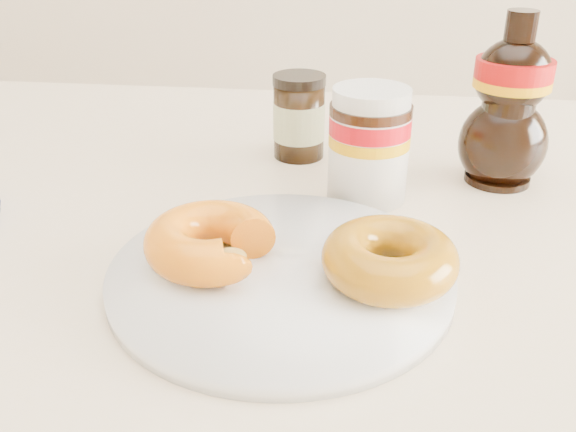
# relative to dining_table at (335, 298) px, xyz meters

# --- Properties ---
(dining_table) EXTENTS (1.40, 0.90, 0.75)m
(dining_table) POSITION_rel_dining_table_xyz_m (0.00, 0.00, 0.00)
(dining_table) COLOR beige
(dining_table) RESTS_ON ground
(plate) EXTENTS (0.28, 0.28, 0.01)m
(plate) POSITION_rel_dining_table_xyz_m (-0.04, -0.10, 0.09)
(plate) COLOR white
(plate) RESTS_ON dining_table
(donut_bitten) EXTENTS (0.13, 0.13, 0.04)m
(donut_bitten) POSITION_rel_dining_table_xyz_m (-0.10, -0.10, 0.12)
(donut_bitten) COLOR orange
(donut_bitten) RESTS_ON plate
(donut_whole) EXTENTS (0.11, 0.11, 0.04)m
(donut_whole) POSITION_rel_dining_table_xyz_m (0.04, -0.11, 0.12)
(donut_whole) COLOR #9A5F09
(donut_whole) RESTS_ON plate
(nutella_jar) EXTENTS (0.08, 0.08, 0.12)m
(nutella_jar) POSITION_rel_dining_table_xyz_m (0.03, 0.07, 0.15)
(nutella_jar) COLOR white
(nutella_jar) RESTS_ON dining_table
(syrup_bottle) EXTENTS (0.10, 0.09, 0.18)m
(syrup_bottle) POSITION_rel_dining_table_xyz_m (0.17, 0.13, 0.17)
(syrup_bottle) COLOR black
(syrup_bottle) RESTS_ON dining_table
(dark_jar) EXTENTS (0.06, 0.06, 0.10)m
(dark_jar) POSITION_rel_dining_table_xyz_m (-0.06, 0.18, 0.13)
(dark_jar) COLOR black
(dark_jar) RESTS_ON dining_table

